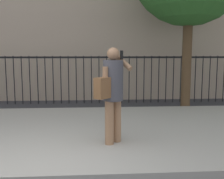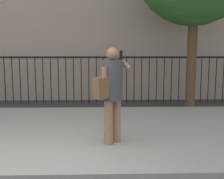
# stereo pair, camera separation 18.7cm
# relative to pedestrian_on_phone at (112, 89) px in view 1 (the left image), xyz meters

# --- Properties ---
(sidewalk) EXTENTS (28.00, 4.40, 0.15)m
(sidewalk) POSITION_rel_pedestrian_on_phone_xyz_m (-1.27, 0.97, -1.03)
(sidewalk) COLOR #9E9B93
(sidewalk) RESTS_ON ground
(iron_fence) EXTENTS (12.03, 0.04, 1.60)m
(iron_fence) POSITION_rel_pedestrian_on_phone_xyz_m (-1.27, 4.67, -0.08)
(iron_fence) COLOR black
(iron_fence) RESTS_ON ground
(pedestrian_on_phone) EXTENTS (0.68, 0.68, 1.64)m
(pedestrian_on_phone) POSITION_rel_pedestrian_on_phone_xyz_m (0.00, 0.00, 0.00)
(pedestrian_on_phone) COLOR #936B4C
(pedestrian_on_phone) RESTS_ON sidewalk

